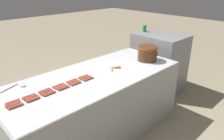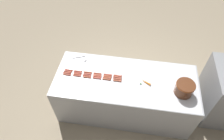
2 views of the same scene
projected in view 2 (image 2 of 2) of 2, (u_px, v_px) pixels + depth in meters
The scene contains 29 objects.
ground_plane at pixel (124, 107), 3.82m from camera, with size 20.00×20.00×0.00m, color gray.
griddle_counter at pixel (125, 94), 3.49m from camera, with size 0.94×2.26×0.86m.
hot_dog_0 at pixel (69, 70), 3.27m from camera, with size 0.03×0.14×0.02m.
hot_dog_1 at pixel (78, 71), 3.25m from camera, with size 0.03×0.14×0.02m.
hot_dog_2 at pixel (88, 72), 3.24m from camera, with size 0.02×0.14×0.02m.
hot_dog_3 at pixel (98, 73), 3.22m from camera, with size 0.03×0.14×0.02m.
hot_dog_4 at pixel (108, 75), 3.21m from camera, with size 0.02×0.14×0.02m.
hot_dog_5 at pixel (118, 76), 3.19m from camera, with size 0.03×0.14×0.02m.
hot_dog_6 at pixel (68, 71), 3.25m from camera, with size 0.03×0.14×0.02m.
hot_dog_7 at pixel (78, 73), 3.23m from camera, with size 0.03×0.14×0.02m.
hot_dog_8 at pixel (87, 74), 3.22m from camera, with size 0.03×0.14×0.02m.
hot_dog_9 at pixel (97, 75), 3.20m from camera, with size 0.03×0.14×0.02m.
hot_dog_10 at pixel (108, 76), 3.19m from camera, with size 0.03×0.14×0.02m.
hot_dog_11 at pixel (117, 77), 3.17m from camera, with size 0.03×0.14×0.02m.
hot_dog_12 at pixel (67, 73), 3.23m from camera, with size 0.02×0.14×0.02m.
hot_dog_13 at pixel (77, 74), 3.21m from camera, with size 0.03×0.14×0.02m.
hot_dog_14 at pixel (87, 75), 3.20m from camera, with size 0.02×0.14×0.02m.
hot_dog_15 at pixel (97, 76), 3.18m from camera, with size 0.03×0.14×0.02m.
hot_dog_16 at pixel (107, 78), 3.17m from camera, with size 0.03×0.14×0.02m.
hot_dog_17 at pixel (117, 79), 3.15m from camera, with size 0.03×0.14×0.02m.
hot_dog_18 at pixel (67, 75), 3.21m from camera, with size 0.03×0.14×0.02m.
hot_dog_19 at pixel (77, 76), 3.19m from camera, with size 0.02×0.14×0.02m.
hot_dog_20 at pixel (87, 77), 3.18m from camera, with size 0.03×0.14×0.02m.
hot_dog_21 at pixel (97, 78), 3.16m from camera, with size 0.03×0.14×0.02m.
hot_dog_22 at pixel (107, 79), 3.15m from camera, with size 0.03×0.14×0.02m.
hot_dog_23 at pixel (117, 81), 3.13m from camera, with size 0.03×0.14×0.02m.
bean_pot at pixel (185, 88), 2.92m from camera, with size 0.35×0.28×0.20m.
serving_spoon at pixel (83, 59), 3.43m from camera, with size 0.13×0.26×0.02m.
carrot at pixel (145, 82), 3.11m from camera, with size 0.11×0.17×0.03m.
Camera 2 is at (1.93, 0.07, 3.37)m, focal length 32.33 mm.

